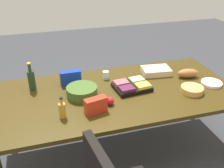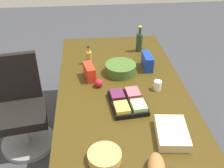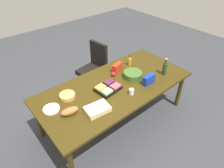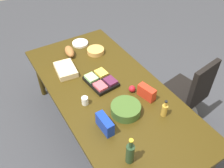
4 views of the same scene
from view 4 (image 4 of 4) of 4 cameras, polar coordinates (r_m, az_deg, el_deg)
The scene contains 15 objects.
ground_plane at distance 3.27m, azimuth -0.56°, elevation -11.15°, with size 10.00×10.00×0.00m, color #3A3C41.
conference_table at distance 2.75m, azimuth -0.66°, elevation -2.48°, with size 2.47×1.17×0.76m.
office_chair at distance 3.31m, azimuth 16.89°, elevation -2.94°, with size 0.56×0.56×0.98m.
chip_bag_blue at distance 2.29m, azimuth -1.69°, elevation -9.37°, with size 0.22×0.08×0.15m, color #1334AB.
bread_loaf at distance 3.25m, azimuth -9.95°, elevation 7.55°, with size 0.24×0.11×0.10m, color #A76835.
paper_plate_stack at distance 3.46m, azimuth -7.49°, elevation 9.47°, with size 0.22×0.22×0.03m, color white.
fruit_platter at distance 2.78m, azimuth -2.62°, elevation 0.76°, with size 0.39×0.31×0.07m.
chip_bag_red at distance 2.61m, azimuth 8.14°, elevation -1.96°, with size 0.20×0.08×0.14m, color red.
apple_red at distance 2.68m, azimuth 4.73°, elevation -1.13°, with size 0.08×0.08×0.08m, color red.
wine_bottle at distance 2.07m, azimuth 4.26°, elevation -15.89°, with size 0.08×0.08×0.30m.
dressing_bottle at distance 2.46m, azimuth 12.23°, elevation -5.95°, with size 0.07×0.07×0.20m.
salad_bowl at distance 2.45m, azimuth 3.25°, elevation -5.92°, with size 0.30×0.30×0.10m, color #406126.
sheet_cake at distance 2.98m, azimuth -10.83°, elevation 3.35°, with size 0.32×0.22×0.07m, color beige.
paper_cup at distance 2.55m, azimuth -6.39°, elevation -3.93°, with size 0.07×0.07×0.09m, color white.
chip_bowl at distance 3.26m, azimuth -3.87°, elevation 7.78°, with size 0.23×0.23×0.06m, color #DDA454.
Camera 4 is at (1.68, -0.99, 2.63)m, focal length 38.88 mm.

